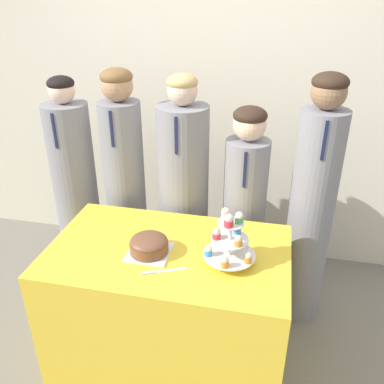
% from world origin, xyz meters
% --- Properties ---
extents(wall_back, '(9.00, 0.06, 2.70)m').
position_xyz_m(wall_back, '(0.00, 1.64, 1.35)').
color(wall_back, beige).
rests_on(wall_back, ground_plane).
extents(table, '(1.26, 0.76, 0.78)m').
position_xyz_m(table, '(0.00, 0.38, 0.39)').
color(table, yellow).
rests_on(table, ground_plane).
extents(round_cake, '(0.21, 0.21, 0.10)m').
position_xyz_m(round_cake, '(-0.09, 0.33, 0.83)').
color(round_cake, white).
rests_on(round_cake, table).
extents(cake_knife, '(0.21, 0.11, 0.01)m').
position_xyz_m(cake_knife, '(-0.00, 0.18, 0.78)').
color(cake_knife, silver).
rests_on(cake_knife, table).
extents(cupcake_stand, '(0.26, 0.26, 0.29)m').
position_xyz_m(cupcake_stand, '(0.32, 0.34, 0.91)').
color(cupcake_stand, silver).
rests_on(cupcake_stand, table).
extents(student_0, '(0.29, 0.30, 1.53)m').
position_xyz_m(student_0, '(-0.82, 0.96, 0.72)').
color(student_0, gray).
rests_on(student_0, ground_plane).
extents(student_1, '(0.26, 0.27, 1.59)m').
position_xyz_m(student_1, '(-0.45, 0.96, 0.78)').
color(student_1, gray).
rests_on(student_1, ground_plane).
extents(student_2, '(0.32, 0.32, 1.57)m').
position_xyz_m(student_2, '(-0.05, 0.96, 0.74)').
color(student_2, gray).
rests_on(student_2, ground_plane).
extents(student_3, '(0.27, 0.27, 1.41)m').
position_xyz_m(student_3, '(0.34, 0.96, 0.68)').
color(student_3, gray).
rests_on(student_3, ground_plane).
extents(student_4, '(0.27, 0.28, 1.61)m').
position_xyz_m(student_4, '(0.75, 0.96, 0.78)').
color(student_4, gray).
rests_on(student_4, ground_plane).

